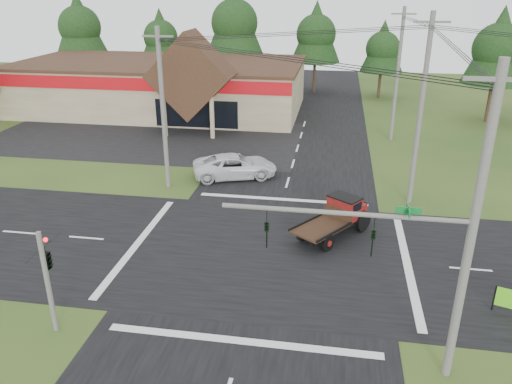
# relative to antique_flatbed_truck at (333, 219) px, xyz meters

# --- Properties ---
(ground) EXTENTS (120.00, 120.00, 0.00)m
(ground) POSITION_rel_antique_flatbed_truck_xyz_m (-3.24, -2.43, -1.05)
(ground) COLOR #284317
(ground) RESTS_ON ground
(road_ns) EXTENTS (12.00, 120.00, 0.02)m
(road_ns) POSITION_rel_antique_flatbed_truck_xyz_m (-3.24, -2.43, -1.04)
(road_ns) COLOR black
(road_ns) RESTS_ON ground
(road_ew) EXTENTS (120.00, 12.00, 0.02)m
(road_ew) POSITION_rel_antique_flatbed_truck_xyz_m (-3.24, -2.43, -1.04)
(road_ew) COLOR black
(road_ew) RESTS_ON ground
(parking_apron) EXTENTS (28.00, 14.00, 0.02)m
(parking_apron) POSITION_rel_antique_flatbed_truck_xyz_m (-17.24, 16.57, -1.04)
(parking_apron) COLOR black
(parking_apron) RESTS_ON ground
(cvs_building) EXTENTS (30.40, 18.20, 9.19)m
(cvs_building) POSITION_rel_antique_flatbed_truck_xyz_m (-18.94, 27.14, 1.72)
(cvs_building) COLOR gray
(cvs_building) RESTS_ON ground
(traffic_signal_mast) EXTENTS (8.12, 0.24, 7.00)m
(traffic_signal_mast) POSITION_rel_antique_flatbed_truck_xyz_m (2.58, -9.93, 3.37)
(traffic_signal_mast) COLOR #595651
(traffic_signal_mast) RESTS_ON ground
(traffic_signal_corner) EXTENTS (0.53, 2.48, 4.40)m
(traffic_signal_corner) POSITION_rel_antique_flatbed_truck_xyz_m (-10.74, -9.76, 2.47)
(traffic_signal_corner) COLOR #595651
(traffic_signal_corner) RESTS_ON ground
(utility_pole_nr) EXTENTS (2.00, 0.30, 11.00)m
(utility_pole_nr) POSITION_rel_antique_flatbed_truck_xyz_m (4.26, -9.93, 4.58)
(utility_pole_nr) COLOR #595651
(utility_pole_nr) RESTS_ON ground
(utility_pole_nw) EXTENTS (2.00, 0.30, 10.50)m
(utility_pole_nw) POSITION_rel_antique_flatbed_truck_xyz_m (-11.24, 5.57, 4.33)
(utility_pole_nw) COLOR #595651
(utility_pole_nw) RESTS_ON ground
(utility_pole_ne) EXTENTS (2.00, 0.30, 11.50)m
(utility_pole_ne) POSITION_rel_antique_flatbed_truck_xyz_m (4.76, 5.57, 4.84)
(utility_pole_ne) COLOR #595651
(utility_pole_ne) RESTS_ON ground
(utility_pole_n) EXTENTS (2.00, 0.30, 11.20)m
(utility_pole_n) POSITION_rel_antique_flatbed_truck_xyz_m (4.76, 19.57, 4.68)
(utility_pole_n) COLOR #595651
(utility_pole_n) RESTS_ON ground
(tree_row_a) EXTENTS (6.72, 6.72, 12.12)m
(tree_row_a) POSITION_rel_antique_flatbed_truck_xyz_m (-33.24, 37.57, 6.99)
(tree_row_a) COLOR #332316
(tree_row_a) RESTS_ON ground
(tree_row_b) EXTENTS (5.60, 5.60, 10.10)m
(tree_row_b) POSITION_rel_antique_flatbed_truck_xyz_m (-23.24, 39.57, 5.65)
(tree_row_b) COLOR #332316
(tree_row_b) RESTS_ON ground
(tree_row_c) EXTENTS (7.28, 7.28, 13.13)m
(tree_row_c) POSITION_rel_antique_flatbed_truck_xyz_m (-13.24, 38.57, 7.67)
(tree_row_c) COLOR #332316
(tree_row_c) RESTS_ON ground
(tree_row_d) EXTENTS (6.16, 6.16, 11.11)m
(tree_row_d) POSITION_rel_antique_flatbed_truck_xyz_m (-3.24, 39.57, 6.32)
(tree_row_d) COLOR #332316
(tree_row_d) RESTS_ON ground
(tree_row_e) EXTENTS (5.04, 5.04, 9.09)m
(tree_row_e) POSITION_rel_antique_flatbed_truck_xyz_m (4.76, 37.57, 4.98)
(tree_row_e) COLOR #332316
(tree_row_e) RESTS_ON ground
(tree_side_ne) EXTENTS (6.16, 6.16, 11.11)m
(tree_side_ne) POSITION_rel_antique_flatbed_truck_xyz_m (14.76, 27.57, 6.32)
(tree_side_ne) COLOR #332316
(tree_side_ne) RESTS_ON ground
(antique_flatbed_truck) EXTENTS (4.51, 5.21, 2.11)m
(antique_flatbed_truck) POSITION_rel_antique_flatbed_truck_xyz_m (0.00, 0.00, 0.00)
(antique_flatbed_truck) COLOR #590E0C
(antique_flatbed_truck) RESTS_ON ground
(white_pickup) EXTENTS (6.53, 4.54, 1.66)m
(white_pickup) POSITION_rel_antique_flatbed_truck_xyz_m (-7.09, 8.12, -0.23)
(white_pickup) COLOR silver
(white_pickup) RESTS_ON ground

